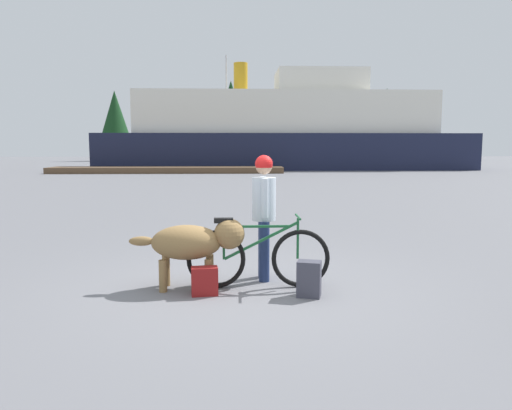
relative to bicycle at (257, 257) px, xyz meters
The scene contains 12 objects.
ground_plane 0.44m from the bicycle, behind, with size 160.00×160.00×0.00m, color slate.
bicycle is the anchor object (origin of this frame).
person_cyclist 0.74m from the bicycle, 75.56° to the left, with size 0.32×0.53×1.69m.
dog 0.82m from the bicycle, behind, with size 1.46×0.52×0.90m.
backpack 0.75m from the bicycle, 33.93° to the right, with size 0.28×0.20×0.44m, color #3F3F4C.
handbag_pannier 0.75m from the bicycle, 156.35° to the right, with size 0.32×0.18×0.35m, color maroon.
dock_pier 28.08m from the bicycle, 100.02° to the left, with size 15.63×2.56×0.40m, color brown.
ferry_boat 34.28m from the bicycle, 83.69° to the left, with size 28.66×8.36×8.35m.
sailboat_moored 36.42m from the bicycle, 91.57° to the left, with size 6.42×1.80×9.38m.
pine_tree_far_left 57.52m from the bicycle, 105.03° to the left, with size 3.76×3.76×8.49m.
pine_tree_center 53.50m from the bicycle, 90.81° to the left, with size 4.20×4.20×9.45m.
pine_tree_far_right 57.65m from the bicycle, 71.46° to the left, with size 2.83×2.83×8.84m.
Camera 1 is at (-0.09, -6.15, 1.81)m, focal length 34.69 mm.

